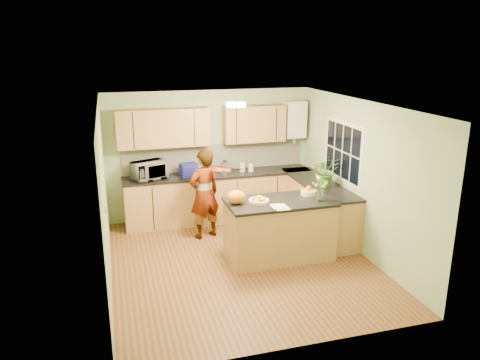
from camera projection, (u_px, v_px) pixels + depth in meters
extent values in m
plane|color=brown|center=(241.00, 262.00, 7.43)|extent=(4.50, 4.50, 0.00)
cube|color=white|center=(241.00, 104.00, 6.73)|extent=(4.00, 4.50, 0.02)
cube|color=#8EA777|center=(210.00, 155.00, 9.16)|extent=(4.00, 0.02, 2.50)
cube|color=#8EA777|center=(299.00, 247.00, 5.00)|extent=(4.00, 0.02, 2.50)
cube|color=#8EA777|center=(104.00, 199.00, 6.56)|extent=(0.02, 4.50, 2.50)
cube|color=#8EA777|center=(359.00, 177.00, 7.60)|extent=(0.02, 4.50, 2.50)
cube|color=#A47641|center=(219.00, 197.00, 9.13)|extent=(3.60, 0.60, 0.90)
cube|color=black|center=(219.00, 174.00, 8.99)|extent=(3.64, 0.62, 0.04)
cube|color=#A47641|center=(318.00, 208.00, 8.53)|extent=(0.60, 2.20, 0.90)
cube|color=black|center=(319.00, 184.00, 8.40)|extent=(0.62, 2.24, 0.04)
cube|color=silver|center=(215.00, 157.00, 9.18)|extent=(3.60, 0.02, 0.52)
cube|color=#A47641|center=(163.00, 128.00, 8.60)|extent=(1.70, 0.34, 0.70)
cube|color=#A47641|center=(254.00, 124.00, 9.05)|extent=(1.20, 0.34, 0.70)
cube|color=silver|center=(295.00, 119.00, 9.27)|extent=(0.40, 0.30, 0.72)
cylinder|color=silver|center=(294.00, 139.00, 9.38)|extent=(0.06, 0.06, 0.20)
cube|color=silver|center=(343.00, 151.00, 8.07)|extent=(0.01, 1.30, 1.05)
cube|color=black|center=(342.00, 151.00, 8.07)|extent=(0.01, 1.18, 0.92)
cube|color=silver|center=(106.00, 209.00, 5.99)|extent=(0.02, 0.09, 0.09)
cylinder|color=#FFEABF|center=(236.00, 105.00, 7.02)|extent=(0.30, 0.30, 0.06)
cylinder|color=silver|center=(236.00, 103.00, 7.01)|extent=(0.10, 0.10, 0.02)
cube|color=#A47641|center=(279.00, 230.00, 7.49)|extent=(1.65, 0.82, 0.93)
cube|color=black|center=(280.00, 202.00, 7.35)|extent=(1.69, 0.87, 0.04)
cylinder|color=beige|center=(259.00, 201.00, 7.25)|extent=(0.32, 0.32, 0.05)
cylinder|color=beige|center=(308.00, 193.00, 7.62)|extent=(0.25, 0.25, 0.07)
cylinder|color=silver|center=(320.00, 195.00, 7.31)|extent=(0.10, 0.10, 0.20)
ellipsoid|color=orange|center=(236.00, 197.00, 7.18)|extent=(0.34, 0.31, 0.21)
cube|color=silver|center=(281.00, 207.00, 7.04)|extent=(0.22, 0.29, 0.01)
imported|color=tan|center=(204.00, 194.00, 8.19)|extent=(0.68, 0.56, 1.61)
imported|color=silver|center=(149.00, 170.00, 8.58)|extent=(0.70, 0.59, 0.33)
cube|color=navy|center=(188.00, 170.00, 8.77)|extent=(0.35, 0.29, 0.25)
cylinder|color=silver|center=(225.00, 168.00, 8.97)|extent=(0.16, 0.16, 0.23)
sphere|color=black|center=(225.00, 160.00, 8.93)|extent=(0.08, 0.08, 0.08)
cylinder|color=beige|center=(242.00, 167.00, 9.11)|extent=(0.11, 0.11, 0.17)
cylinder|color=silver|center=(251.00, 167.00, 9.12)|extent=(0.13, 0.13, 0.15)
imported|color=#3A7527|center=(325.00, 172.00, 8.12)|extent=(0.49, 0.43, 0.53)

